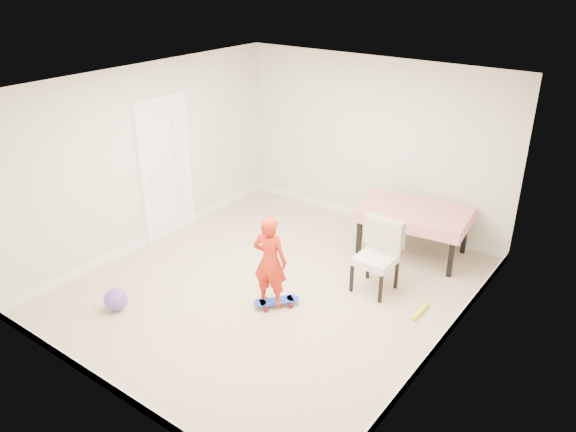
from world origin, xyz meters
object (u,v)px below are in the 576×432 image
Objects in this scene: dining_table at (413,231)px; balloon at (116,300)px; child at (270,264)px; skateboard at (276,303)px; dining_chair at (376,258)px.

balloon is (-2.24, -3.43, -0.21)m from dining_table.
dining_table is 2.40m from child.
balloon reaches higher than skateboard.
dining_table is 1.59× the size of dining_chair.
child reaches higher than dining_chair.
skateboard is at bearing 38.55° from balloon.
balloon is (-2.28, -2.24, -0.33)m from dining_chair.
child is at bearing 151.09° from skateboard.
child is 1.91m from balloon.
child reaches higher than skateboard.
skateboard is 0.49× the size of child.
dining_table is at bearing 20.35° from skateboard.
dining_table is 1.28× the size of child.
balloon is at bearing -130.18° from dining_table.
dining_chair is 1.36m from child.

